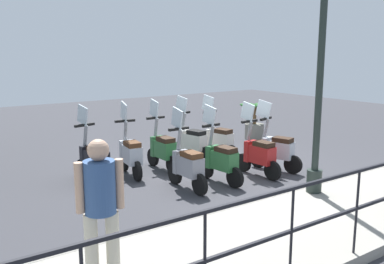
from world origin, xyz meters
The scene contains 14 objects.
ground_plane centered at (0.00, 0.00, 0.00)m, with size 28.00×28.00×0.00m, color #38383D.
promenade_walkway centered at (-3.15, 0.00, 0.07)m, with size 2.20×20.00×0.15m.
lamp_post_near centered at (-2.40, -0.30, 2.07)m, with size 0.26×0.90×4.32m.
pedestrian_distant centered at (-3.15, 3.97, 1.08)m, with size 0.39×0.48×1.59m.
potted_palm centered at (2.08, -3.07, 0.45)m, with size 1.06×0.66×1.05m.
scooter_near_0 centered at (-0.70, -1.11, 0.48)m, with size 1.20×0.55×1.54m.
scooter_near_1 centered at (-0.76, -0.51, 0.48)m, with size 1.23×0.44×1.54m.
scooter_near_2 centered at (-0.69, 0.44, 0.48)m, with size 1.23×0.44×1.54m.
scooter_near_3 centered at (-0.65, 1.21, 0.48)m, with size 1.23×0.44×1.54m.
scooter_far_0 centered at (0.83, -0.71, 0.48)m, with size 1.22×0.49×1.54m.
scooter_far_1 centered at (1.04, -0.08, 0.48)m, with size 1.22×0.50×1.54m.
scooter_far_2 centered at (0.78, 0.89, 0.48)m, with size 1.23×0.44×1.54m.
scooter_far_3 centered at (0.78, 1.67, 0.48)m, with size 1.23×0.45×1.54m.
scooter_far_4 centered at (0.78, 2.47, 0.48)m, with size 1.22×0.48×1.54m.
Camera 1 is at (-7.07, 5.57, 2.61)m, focal length 40.00 mm.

